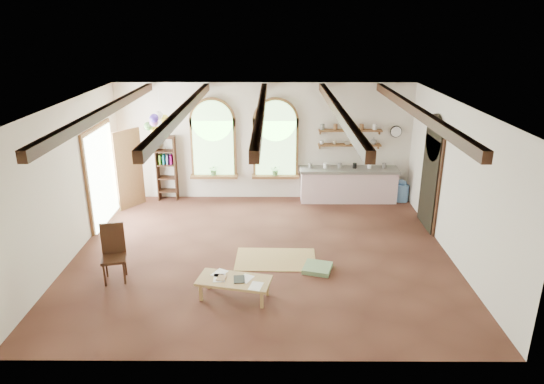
{
  "coord_description": "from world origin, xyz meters",
  "views": [
    {
      "loc": [
        0.26,
        -9.4,
        4.8
      ],
      "look_at": [
        0.21,
        0.6,
        1.19
      ],
      "focal_mm": 32.0,
      "sensor_mm": 36.0,
      "label": 1
    }
  ],
  "objects_px": {
    "kitchen_counter": "(348,184)",
    "side_chair": "(115,265)",
    "coffee_table": "(234,281)",
    "balloon_cluster": "(160,124)"
  },
  "relations": [
    {
      "from": "coffee_table",
      "to": "side_chair",
      "type": "relative_size",
      "value": 1.26
    },
    {
      "from": "balloon_cluster",
      "to": "side_chair",
      "type": "bearing_deg",
      "value": -94.55
    },
    {
      "from": "kitchen_counter",
      "to": "coffee_table",
      "type": "distance_m",
      "value": 5.68
    },
    {
      "from": "side_chair",
      "to": "balloon_cluster",
      "type": "relative_size",
      "value": 0.98
    },
    {
      "from": "kitchen_counter",
      "to": "side_chair",
      "type": "xyz_separation_m",
      "value": [
        -5.11,
        -4.33,
        -0.15
      ]
    },
    {
      "from": "side_chair",
      "to": "coffee_table",
      "type": "bearing_deg",
      "value": -15.06
    },
    {
      "from": "kitchen_counter",
      "to": "coffee_table",
      "type": "height_order",
      "value": "kitchen_counter"
    },
    {
      "from": "kitchen_counter",
      "to": "coffee_table",
      "type": "relative_size",
      "value": 1.9
    },
    {
      "from": "coffee_table",
      "to": "balloon_cluster",
      "type": "distance_m",
      "value": 4.99
    },
    {
      "from": "kitchen_counter",
      "to": "coffee_table",
      "type": "bearing_deg",
      "value": -119.06
    }
  ]
}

